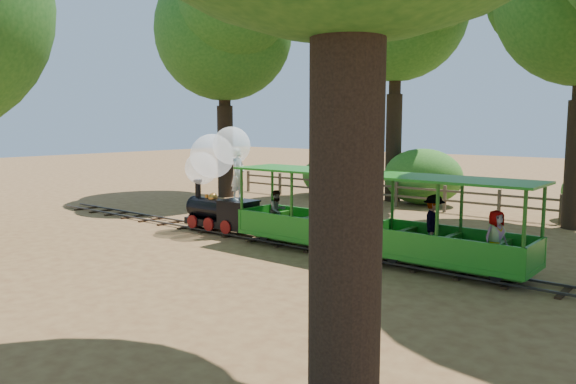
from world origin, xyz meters
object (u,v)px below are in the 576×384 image
Objects in this scene: fence at (420,195)px; carriage_front at (306,218)px; locomotive at (217,172)px; carriage_rear at (450,235)px.

carriage_front is at bearing -85.46° from fence.
carriage_front is at bearing -1.33° from locomotive.
locomotive is 0.85× the size of carriage_rear.
carriage_front reaches higher than fence.
locomotive is 3.59m from carriage_front.
locomotive reaches higher than carriage_front.
locomotive reaches higher than carriage_rear.
locomotive is at bearing -109.50° from fence.
carriage_rear is (3.97, 0.05, 0.04)m from carriage_front.
locomotive is 8.50m from fence.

